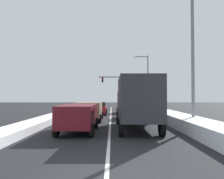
% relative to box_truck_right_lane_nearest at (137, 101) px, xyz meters
% --- Properties ---
extents(ground_plane, '(120.00, 120.00, 0.00)m').
position_rel_box_truck_right_lane_nearest_xyz_m(ground_plane, '(-1.76, 6.42, -1.90)').
color(ground_plane, black).
extents(lane_stripe_between_right_lane_and_center_lane, '(0.14, 41.81, 0.01)m').
position_rel_box_truck_right_lane_nearest_xyz_m(lane_stripe_between_right_lane_and_center_lane, '(-1.76, 10.22, -1.90)').
color(lane_stripe_between_right_lane_and_center_lane, silver).
rests_on(lane_stripe_between_right_lane_and_center_lane, ground).
extents(snow_bank_right_shoulder, '(1.95, 41.81, 0.78)m').
position_rel_box_truck_right_lane_nearest_xyz_m(snow_bank_right_shoulder, '(3.54, 10.22, -1.51)').
color(snow_bank_right_shoulder, white).
rests_on(snow_bank_right_shoulder, ground).
extents(snow_bank_left_shoulder, '(1.65, 41.81, 0.47)m').
position_rel_box_truck_right_lane_nearest_xyz_m(snow_bank_left_shoulder, '(-7.06, 10.22, -1.67)').
color(snow_bank_left_shoulder, white).
rests_on(snow_bank_left_shoulder, ground).
extents(box_truck_right_lane_nearest, '(2.53, 7.20, 3.36)m').
position_rel_box_truck_right_lane_nearest_xyz_m(box_truck_right_lane_nearest, '(0.00, 0.00, 0.00)').
color(box_truck_right_lane_nearest, black).
rests_on(box_truck_right_lane_nearest, ground).
extents(sedan_navy_right_lane_second, '(2.00, 4.50, 1.51)m').
position_rel_box_truck_right_lane_nearest_xyz_m(sedan_navy_right_lane_second, '(0.09, 7.58, -1.14)').
color(sedan_navy_right_lane_second, navy).
rests_on(sedan_navy_right_lane_second, ground).
extents(sedan_silver_right_lane_third, '(2.00, 4.50, 1.51)m').
position_rel_box_truck_right_lane_nearest_xyz_m(sedan_silver_right_lane_third, '(-0.00, 14.44, -1.14)').
color(sedan_silver_right_lane_third, '#B7BABF').
rests_on(sedan_silver_right_lane_third, ground).
extents(suv_maroon_center_lane_nearest, '(2.16, 4.90, 1.67)m').
position_rel_box_truck_right_lane_nearest_xyz_m(suv_maroon_center_lane_nearest, '(-3.67, -0.93, -0.88)').
color(suv_maroon_center_lane_nearest, maroon).
rests_on(suv_maroon_center_lane_nearest, ground).
extents(suv_tan_center_lane_second, '(2.16, 4.90, 1.67)m').
position_rel_box_truck_right_lane_nearest_xyz_m(suv_tan_center_lane_second, '(-3.58, 5.43, -0.88)').
color(suv_tan_center_lane_second, '#937F60').
rests_on(suv_tan_center_lane_second, ground).
extents(sedan_red_center_lane_third, '(2.00, 4.50, 1.51)m').
position_rel_box_truck_right_lane_nearest_xyz_m(sedan_red_center_lane_third, '(-3.23, 12.32, -1.14)').
color(sedan_red_center_lane_third, maroon).
rests_on(sedan_red_center_lane_third, ground).
extents(traffic_light_gantry, '(7.54, 0.47, 6.20)m').
position_rel_box_truck_right_lane_nearest_xyz_m(traffic_light_gantry, '(0.81, 29.22, 2.60)').
color(traffic_light_gantry, slate).
rests_on(traffic_light_gantry, ground).
extents(street_lamp_right_near, '(2.66, 0.36, 9.46)m').
position_rel_box_truck_right_lane_nearest_xyz_m(street_lamp_right_near, '(3.66, 0.72, 3.66)').
color(street_lamp_right_near, gray).
rests_on(street_lamp_right_near, ground).
extents(street_lamp_right_mid, '(2.66, 0.36, 9.10)m').
position_rel_box_truck_right_lane_nearest_xyz_m(street_lamp_right_mid, '(4.15, 23.53, 3.48)').
color(street_lamp_right_mid, gray).
rests_on(street_lamp_right_mid, ground).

